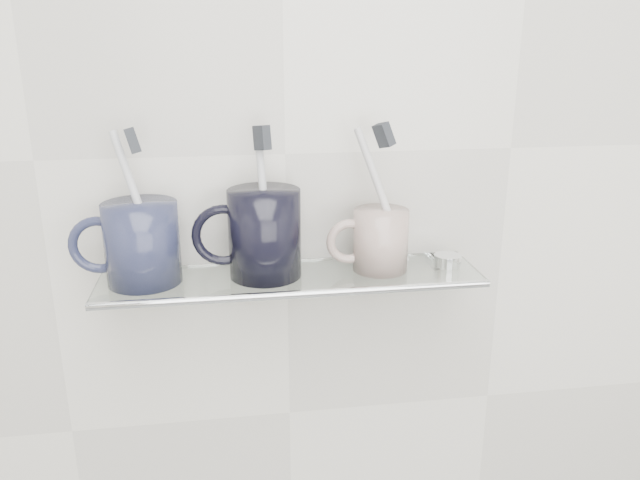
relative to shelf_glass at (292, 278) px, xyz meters
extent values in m
plane|color=beige|center=(0.00, 0.06, 0.15)|extent=(2.50, 0.00, 2.50)
cube|color=silver|center=(0.00, 0.00, 0.00)|extent=(0.50, 0.12, 0.01)
cylinder|color=silver|center=(0.00, -0.06, 0.00)|extent=(0.50, 0.01, 0.01)
cylinder|color=silver|center=(-0.21, 0.05, -0.01)|extent=(0.02, 0.03, 0.02)
cylinder|color=silver|center=(0.21, 0.05, -0.01)|extent=(0.02, 0.03, 0.02)
cylinder|color=#1C2037|center=(-0.19, 0.00, 0.06)|extent=(0.12, 0.12, 0.10)
torus|color=#1C2037|center=(-0.24, 0.00, 0.06)|extent=(0.07, 0.01, 0.07)
cylinder|color=silver|center=(-0.19, 0.00, 0.10)|extent=(0.06, 0.04, 0.19)
cube|color=#24272C|center=(-0.19, 0.00, 0.19)|extent=(0.02, 0.03, 0.04)
cylinder|color=black|center=(-0.03, 0.00, 0.06)|extent=(0.12, 0.12, 0.12)
torus|color=black|center=(-0.09, 0.00, 0.06)|extent=(0.08, 0.01, 0.08)
cylinder|color=beige|center=(-0.03, 0.00, 0.10)|extent=(0.02, 0.04, 0.19)
cube|color=#24272C|center=(-0.03, 0.00, 0.19)|extent=(0.02, 0.03, 0.03)
cylinder|color=silver|center=(0.12, 0.00, 0.05)|extent=(0.09, 0.09, 0.08)
torus|color=silver|center=(0.08, 0.00, 0.05)|extent=(0.06, 0.01, 0.06)
cylinder|color=silver|center=(0.12, 0.00, 0.10)|extent=(0.08, 0.03, 0.18)
cube|color=#24272C|center=(0.12, 0.00, 0.19)|extent=(0.03, 0.03, 0.04)
cylinder|color=silver|center=(0.22, 0.00, 0.01)|extent=(0.04, 0.04, 0.02)
camera|label=1|loc=(-0.08, -0.76, 0.30)|focal=35.00mm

